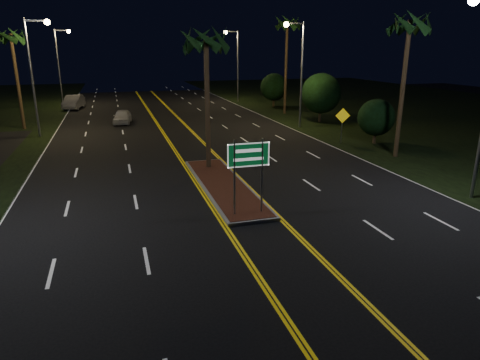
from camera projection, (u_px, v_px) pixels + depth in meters
name	position (u px, v px, depth m)	size (l,w,h in m)	color
ground	(271.00, 244.00, 15.69)	(120.00, 120.00, 0.00)	black
grass_right	(448.00, 113.00, 46.75)	(40.00, 110.00, 0.01)	black
median_island	(224.00, 185.00, 22.07)	(2.25, 10.25, 0.17)	gray
highway_sign	(248.00, 162.00, 17.54)	(1.80, 0.08, 3.20)	gray
streetlight_left_mid	(35.00, 64.00, 33.10)	(1.91, 0.44, 9.00)	gray
streetlight_left_far	(61.00, 58.00, 51.41)	(1.91, 0.44, 9.00)	gray
streetlight_right_mid	(298.00, 63.00, 37.05)	(1.91, 0.44, 9.00)	gray
streetlight_right_far	(235.00, 58.00, 55.36)	(1.91, 0.44, 9.00)	gray
palm_median	(206.00, 40.00, 23.15)	(2.40, 2.40, 8.30)	#382819
palm_left_far	(11.00, 37.00, 35.55)	(2.40, 2.40, 8.80)	#382819
palm_right_near	(410.00, 25.00, 25.82)	(2.40, 2.40, 9.30)	#382819
palm_right_far	(287.00, 25.00, 43.93)	(2.40, 2.40, 10.30)	#382819
shrub_near	(376.00, 118.00, 31.61)	(2.70, 2.70, 3.30)	#382819
shrub_mid	(321.00, 93.00, 40.67)	(3.78, 3.78, 4.62)	#382819
shrub_far	(274.00, 87.00, 51.71)	(3.24, 3.24, 3.96)	#382819
car_near	(122.00, 115.00, 40.44)	(1.93, 4.50, 1.50)	silver
car_far	(73.00, 101.00, 50.22)	(2.34, 5.47, 1.82)	#999AA2
warning_sign	(342.00, 120.00, 31.70)	(1.09, 0.24, 2.63)	gray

